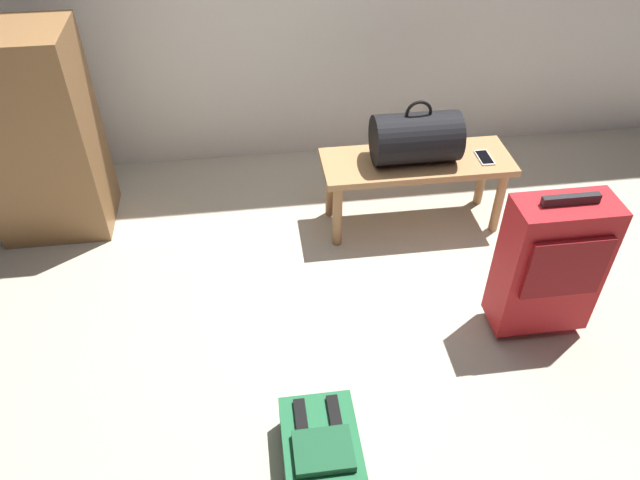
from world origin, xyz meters
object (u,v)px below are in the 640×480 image
bench (416,170)px  backpack_green (321,449)px  side_cabinet (37,136)px  duffel_bag_black (416,138)px  cell_phone (484,158)px  suitcase_upright_red (550,265)px

bench → backpack_green: size_ratio=2.63×
bench → side_cabinet: 1.97m
duffel_bag_black → side_cabinet: bearing=171.9°
side_cabinet → cell_phone: bearing=-7.7°
cell_phone → side_cabinet: size_ratio=0.13×
suitcase_upright_red → side_cabinet: (-2.31, 1.11, 0.17)m
bench → cell_phone: (0.35, -0.04, 0.07)m
suitcase_upright_red → side_cabinet: side_cabinet is taller
backpack_green → side_cabinet: side_cabinet is taller
duffel_bag_black → backpack_green: (-0.68, -1.40, -0.45)m
suitcase_upright_red → backpack_green: bearing=-152.2°
cell_phone → backpack_green: (-1.05, -1.36, -0.33)m
duffel_bag_black → side_cabinet: size_ratio=0.40×
bench → backpack_green: bench is taller
cell_phone → duffel_bag_black: bearing=174.1°
suitcase_upright_red → backpack_green: 1.24m
bench → side_cabinet: side_cabinet is taller
bench → suitcase_upright_red: 0.91m
cell_phone → side_cabinet: (-2.29, 0.31, 0.13)m
bench → suitcase_upright_red: bearing=-66.2°
duffel_bag_black → cell_phone: 0.40m
cell_phone → suitcase_upright_red: size_ratio=0.19×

